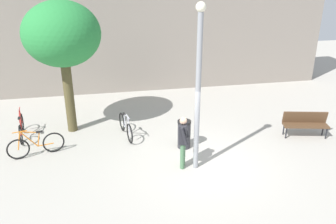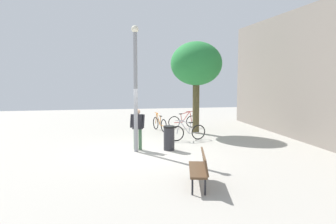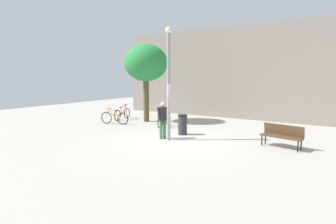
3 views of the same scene
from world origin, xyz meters
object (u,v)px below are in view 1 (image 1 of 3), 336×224
(park_bench, at_px, (305,122))
(bicycle_red, at_px, (21,128))
(bicycle_silver, at_px, (126,127))
(plaza_tree, at_px, (62,35))
(trash_bin, at_px, (184,134))
(lamppost, at_px, (198,83))
(bicycle_orange, at_px, (36,145))
(person_by_lamppost, at_px, (183,139))

(park_bench, height_order, bicycle_red, bicycle_red)
(park_bench, relative_size, bicycle_silver, 0.93)
(plaza_tree, bearing_deg, bicycle_silver, -25.31)
(bicycle_silver, bearing_deg, trash_bin, -33.27)
(bicycle_silver, distance_m, trash_bin, 2.27)
(bicycle_red, height_order, trash_bin, trash_bin)
(bicycle_red, relative_size, trash_bin, 1.81)
(plaza_tree, distance_m, bicycle_red, 3.69)
(park_bench, distance_m, trash_bin, 4.56)
(lamppost, bearing_deg, bicycle_orange, 160.71)
(plaza_tree, bearing_deg, lamppost, -42.03)
(lamppost, bearing_deg, park_bench, 16.72)
(person_by_lamppost, xyz_separation_m, bicycle_red, (-5.28, 3.13, -0.58))
(bicycle_orange, bearing_deg, plaza_tree, 59.76)
(person_by_lamppost, height_order, trash_bin, person_by_lamppost)
(plaza_tree, bearing_deg, park_bench, -14.37)
(park_bench, xyz_separation_m, bicycle_orange, (-9.45, 0.37, -0.16))
(park_bench, bearing_deg, bicycle_orange, 177.75)
(bicycle_red, xyz_separation_m, bicycle_silver, (3.73, -0.65, 0.00))
(park_bench, height_order, plaza_tree, plaza_tree)
(person_by_lamppost, relative_size, bicycle_orange, 0.95)
(bicycle_red, relative_size, bicycle_silver, 1.01)
(plaza_tree, bearing_deg, bicycle_red, -171.14)
(plaza_tree, distance_m, trash_bin, 5.41)
(bicycle_silver, xyz_separation_m, trash_bin, (1.89, -1.24, 0.12))
(lamppost, distance_m, trash_bin, 2.60)
(lamppost, xyz_separation_m, plaza_tree, (-3.90, 3.51, 0.88))
(lamppost, bearing_deg, trash_bin, 91.78)
(bicycle_silver, bearing_deg, bicycle_orange, -164.07)
(lamppost, bearing_deg, bicycle_silver, 126.83)
(plaza_tree, relative_size, bicycle_silver, 2.68)
(trash_bin, bearing_deg, lamppost, -88.22)
(lamppost, distance_m, person_by_lamppost, 1.81)
(lamppost, xyz_separation_m, bicycle_silver, (-1.94, 2.58, -2.35))
(park_bench, height_order, bicycle_silver, bicycle_silver)
(park_bench, relative_size, trash_bin, 1.68)
(person_by_lamppost, xyz_separation_m, trash_bin, (0.34, 1.24, -0.47))
(plaza_tree, bearing_deg, bicycle_orange, -120.24)
(bicycle_orange, height_order, bicycle_red, same)
(person_by_lamppost, distance_m, bicycle_silver, 2.98)
(lamppost, bearing_deg, plaza_tree, 137.97)
(bicycle_orange, xyz_separation_m, bicycle_silver, (3.00, 0.86, -0.00))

